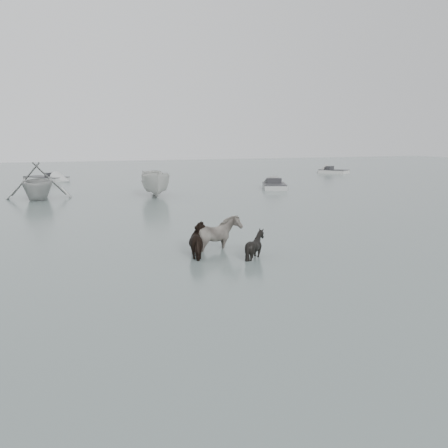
{
  "coord_description": "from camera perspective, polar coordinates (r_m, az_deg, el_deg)",
  "views": [
    {
      "loc": [
        -5.36,
        -12.52,
        3.78
      ],
      "look_at": [
        0.46,
        2.31,
        1.0
      ],
      "focal_mm": 40.0,
      "sensor_mm": 36.0,
      "label": 1
    }
  ],
  "objects": [
    {
      "name": "ground",
      "position": [
        14.14,
        1.7,
        -5.62
      ],
      "size": [
        140.0,
        140.0,
        0.0
      ],
      "primitive_type": "plane",
      "color": "#4F5E5A",
      "rests_on": "ground"
    },
    {
      "name": "pony_pinto",
      "position": [
        16.83,
        -0.93,
        -0.48
      ],
      "size": [
        1.94,
        1.32,
        1.5
      ],
      "primitive_type": "imported",
      "rotation": [
        0.0,
        0.0,
        1.89
      ],
      "color": "black",
      "rests_on": "ground"
    },
    {
      "name": "pony_dark",
      "position": [
        16.09,
        -2.55,
        -1.3
      ],
      "size": [
        1.37,
        1.52,
        1.32
      ],
      "primitive_type": "imported",
      "rotation": [
        0.0,
        0.0,
        1.78
      ],
      "color": "black",
      "rests_on": "ground"
    },
    {
      "name": "pony_black",
      "position": [
        15.86,
        3.57,
        -1.79
      ],
      "size": [
        1.04,
        0.93,
        1.15
      ],
      "primitive_type": "imported",
      "rotation": [
        0.0,
        0.0,
        1.58
      ],
      "color": "black",
      "rests_on": "ground"
    },
    {
      "name": "rowboat_trail",
      "position": [
        32.9,
        -20.52,
        4.8
      ],
      "size": [
        4.38,
        4.95,
        2.43
      ],
      "primitive_type": "imported",
      "rotation": [
        0.0,
        0.0,
        3.05
      ],
      "color": "#A2A5A2",
      "rests_on": "ground"
    },
    {
      "name": "boat_small",
      "position": [
        32.68,
        -7.8,
        4.77
      ],
      "size": [
        2.52,
        4.98,
        1.84
      ],
      "primitive_type": "imported",
      "rotation": [
        0.0,
        0.0,
        -0.16
      ],
      "color": "beige",
      "rests_on": "ground"
    },
    {
      "name": "skiff_port",
      "position": [
        37.38,
        5.77,
        4.61
      ],
      "size": [
        3.15,
        4.64,
        0.75
      ],
      "primitive_type": null,
      "rotation": [
        0.0,
        0.0,
        1.18
      ],
      "color": "#939593",
      "rests_on": "ground"
    },
    {
      "name": "skiff_mid",
      "position": [
        46.65,
        -19.66,
        5.13
      ],
      "size": [
        4.8,
        5.37,
        0.75
      ],
      "primitive_type": null,
      "rotation": [
        0.0,
        0.0,
        -0.89
      ],
      "color": "#9C9F9C",
      "rests_on": "ground"
    },
    {
      "name": "skiff_star",
      "position": [
        54.66,
        12.45,
        6.08
      ],
      "size": [
        3.48,
        4.24,
        0.75
      ],
      "primitive_type": null,
      "rotation": [
        0.0,
        0.0,
        2.13
      ],
      "color": "#B4B4AF",
      "rests_on": "ground"
    }
  ]
}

